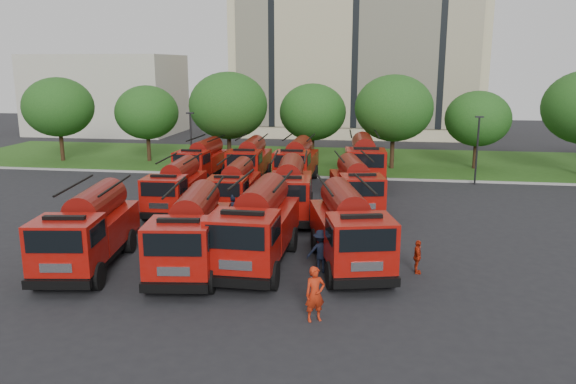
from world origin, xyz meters
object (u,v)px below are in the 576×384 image
object	(u,v)px
fire_truck_11	(364,161)
firefighter_0	(315,320)
fire_truck_7	(355,186)
firefighter_4	(234,224)
fire_truck_0	(89,230)
fire_truck_2	(257,226)
fire_truck_5	(235,187)
fire_truck_3	(349,228)
fire_truck_1	(192,232)
firefighter_3	(321,272)
fire_truck_6	(289,189)
fire_truck_4	(176,187)
fire_truck_10	(297,161)
fire_truck_8	(202,160)
fire_truck_9	(250,160)
firefighter_5	(339,208)
firefighter_1	(228,284)
firefighter_2	(417,273)

from	to	relation	value
fire_truck_11	firefighter_0	size ratio (longest dim) A/B	4.06
fire_truck_7	firefighter_4	bearing A→B (deg)	-160.74
fire_truck_0	fire_truck_2	distance (m)	7.40
fire_truck_5	firefighter_0	size ratio (longest dim) A/B	3.31
fire_truck_3	fire_truck_11	size ratio (longest dim) A/B	0.97
firefighter_0	fire_truck_1	bearing A→B (deg)	117.20
firefighter_3	fire_truck_1	bearing A→B (deg)	-6.44
fire_truck_0	fire_truck_6	bearing A→B (deg)	43.41
fire_truck_11	fire_truck_0	bearing A→B (deg)	-124.63
fire_truck_3	fire_truck_4	world-z (taller)	fire_truck_3
fire_truck_0	fire_truck_10	xyz separation A→B (m)	(6.63, 19.31, -0.05)
fire_truck_4	fire_truck_7	xyz separation A→B (m)	(10.82, 1.47, 0.07)
fire_truck_3	fire_truck_5	size ratio (longest dim) A/B	1.20
fire_truck_2	firefighter_3	size ratio (longest dim) A/B	4.12
fire_truck_7	fire_truck_8	bearing A→B (deg)	135.72
firefighter_3	fire_truck_10	bearing A→B (deg)	-90.11
fire_truck_5	firefighter_0	world-z (taller)	fire_truck_5
fire_truck_4	firefighter_4	world-z (taller)	fire_truck_4
firefighter_3	firefighter_4	bearing A→B (deg)	-61.49
fire_truck_9	firefighter_5	world-z (taller)	fire_truck_9
fire_truck_10	firefighter_4	bearing A→B (deg)	-98.17
fire_truck_4	fire_truck_7	world-z (taller)	fire_truck_7
fire_truck_0	firefighter_3	distance (m)	10.35
fire_truck_11	firefighter_1	world-z (taller)	fire_truck_11
firefighter_4	fire_truck_11	bearing A→B (deg)	-61.88
firefighter_2	fire_truck_3	bearing A→B (deg)	77.28
fire_truck_0	fire_truck_1	size ratio (longest dim) A/B	1.01
fire_truck_4	firefighter_5	world-z (taller)	fire_truck_4
fire_truck_3	fire_truck_7	distance (m)	9.49
fire_truck_9	firefighter_1	world-z (taller)	fire_truck_9
fire_truck_8	firefighter_2	distance (m)	23.47
fire_truck_3	firefighter_0	distance (m)	6.12
firefighter_0	fire_truck_3	bearing A→B (deg)	54.81
fire_truck_7	firefighter_3	size ratio (longest dim) A/B	3.83
fire_truck_1	fire_truck_5	distance (m)	10.15
fire_truck_3	firefighter_3	size ratio (longest dim) A/B	4.12
firefighter_2	firefighter_4	xyz separation A→B (m)	(-9.63, 6.21, 0.00)
fire_truck_3	fire_truck_11	world-z (taller)	fire_truck_11
fire_truck_10	firefighter_1	world-z (taller)	fire_truck_10
fire_truck_0	firefighter_0	world-z (taller)	fire_truck_0
fire_truck_2	firefighter_0	bearing A→B (deg)	-58.54
firefighter_5	fire_truck_0	bearing A→B (deg)	63.97
fire_truck_1	firefighter_5	bearing A→B (deg)	56.83
fire_truck_7	fire_truck_10	world-z (taller)	fire_truck_10
fire_truck_3	fire_truck_10	distance (m)	18.06
fire_truck_3	firefighter_4	bearing A→B (deg)	126.12
firefighter_4	fire_truck_0	bearing A→B (deg)	116.40
fire_truck_1	fire_truck_6	xyz separation A→B (m)	(2.91, 9.10, -0.01)
fire_truck_11	firefighter_1	bearing A→B (deg)	-107.64
fire_truck_2	firefighter_0	size ratio (longest dim) A/B	3.97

